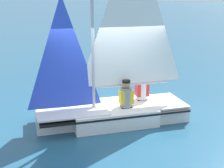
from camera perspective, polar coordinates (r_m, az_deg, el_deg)
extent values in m
plane|color=#235675|center=(8.41, 0.00, -6.82)|extent=(260.00, 260.00, 0.00)
cube|color=white|center=(8.33, 0.00, -5.43)|extent=(2.47, 2.57, 0.44)
cube|color=white|center=(8.08, -10.55, -6.43)|extent=(1.18, 1.20, 0.44)
cube|color=white|center=(8.84, 9.60, -4.35)|extent=(1.51, 1.47, 0.44)
cube|color=black|center=(8.28, 0.00, -4.52)|extent=(3.55, 3.89, 0.05)
cube|color=silver|center=(8.04, -7.43, -4.56)|extent=(2.13, 2.20, 0.04)
cylinder|color=#B7B7BC|center=(7.64, -3.62, 11.97)|extent=(0.08, 0.08, 4.58)
cylinder|color=#B7B7BC|center=(8.23, 3.63, 0.00)|extent=(1.36, 1.64, 0.07)
pyramid|color=white|center=(7.91, 3.89, 13.81)|extent=(1.28, 1.55, 3.87)
pyramid|color=blue|center=(7.62, -8.93, 5.63)|extent=(0.87, 1.06, 2.75)
cube|color=black|center=(9.08, 12.51, -4.39)|extent=(0.07, 0.08, 0.31)
cube|color=black|center=(8.26, 2.53, -5.58)|extent=(0.36, 0.37, 0.45)
cylinder|color=gray|center=(8.09, 2.57, -2.46)|extent=(0.42, 0.42, 0.50)
cube|color=yellow|center=(8.08, 2.57, -2.29)|extent=(0.42, 0.43, 0.35)
sphere|color=#A87A56|center=(7.98, 2.60, -0.09)|extent=(0.22, 0.22, 0.22)
cylinder|color=black|center=(7.96, 2.61, 0.48)|extent=(0.29, 0.29, 0.06)
cube|color=black|center=(8.85, 5.40, -4.09)|extent=(0.36, 0.37, 0.45)
cylinder|color=white|center=(8.70, 5.48, -1.16)|extent=(0.42, 0.42, 0.50)
cube|color=red|center=(8.69, 5.48, -1.00)|extent=(0.42, 0.43, 0.35)
sphere|color=brown|center=(8.60, 5.54, 1.06)|extent=(0.22, 0.22, 0.22)
cylinder|color=blue|center=(8.58, 5.56, 1.59)|extent=(0.29, 0.29, 0.06)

